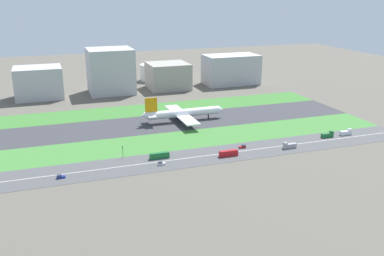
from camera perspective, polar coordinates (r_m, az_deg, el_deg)
The scene contains 22 objects.
ground_plane at distance 323.03m, azimuth -2.87°, elevation 0.75°, with size 800.00×800.00×0.00m, color #5B564C.
runway at distance 323.01m, azimuth -2.87°, elevation 0.76°, with size 280.00×46.00×0.10m, color #38383D.
grass_median_north at distance 361.04m, azimuth -4.73°, elevation 2.53°, with size 280.00×36.00×0.10m, color #3D7A33.
grass_median_south at distance 285.81m, azimuth -0.52°, elevation -1.48°, with size 280.00×36.00×0.10m, color #427F38.
highway at distance 257.57m, azimuth 1.79°, elevation -3.67°, with size 280.00×28.00×0.10m, color #4C4C4F.
highway_centerline at distance 257.55m, azimuth 1.79°, elevation -3.66°, with size 266.00×0.50×0.01m, color silver.
airliner at distance 323.87m, azimuth -1.35°, elevation 1.96°, with size 65.00×56.00×19.70m.
car_2 at distance 244.54m, azimuth -4.05°, elevation -4.67°, with size 4.40×1.80×2.00m.
bus_0 at distance 253.61m, azimuth -4.29°, elevation -3.63°, with size 11.60×2.50×3.50m.
car_1 at distance 271.66m, azimuth 6.67°, elevation -2.44°, with size 4.40×1.80×2.00m.
car_0 at distance 237.44m, azimuth -16.87°, elevation -6.13°, with size 4.40×1.80×2.00m.
truck_0 at distance 311.75m, azimuth 19.55°, elevation -0.58°, with size 8.40×2.50×4.00m.
truck_2 at distance 302.93m, azimuth 17.36°, elevation -0.87°, with size 8.40×2.50×4.00m.
truck_1 at distance 275.82m, azimuth 12.65°, elevation -2.28°, with size 8.40×2.50×4.00m.
bus_1 at distance 257.19m, azimuth 4.81°, elevation -3.34°, with size 11.60×2.50×3.50m.
traffic_light at distance 256.10m, azimuth -9.08°, elevation -3.00°, with size 0.36×0.50×7.20m.
terminal_building at distance 418.30m, azimuth -19.49°, elevation 5.64°, with size 41.47×33.17×28.22m, color #B2B2B7.
hangar_building at distance 421.72m, azimuth -10.64°, elevation 7.38°, with size 41.34×37.60×41.92m, color #B2B2B7.
office_tower at distance 435.19m, azimuth -3.17°, elevation 6.84°, with size 38.89×36.66×25.26m, color #9E998E.
cargo_warehouse at distance 458.20m, azimuth 5.13°, elevation 7.66°, with size 55.29×31.69×30.22m, color #B2B2B7.
fuel_tank_west at distance 477.36m, azimuth -5.26°, elevation 7.29°, with size 25.81×25.81×17.63m, color silver.
fuel_tank_centre at distance 486.07m, azimuth -1.58°, elevation 7.48°, with size 19.37×19.37×16.68m, color silver.
Camera 1 is at (-87.21, -296.75, 93.18)m, focal length 40.65 mm.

